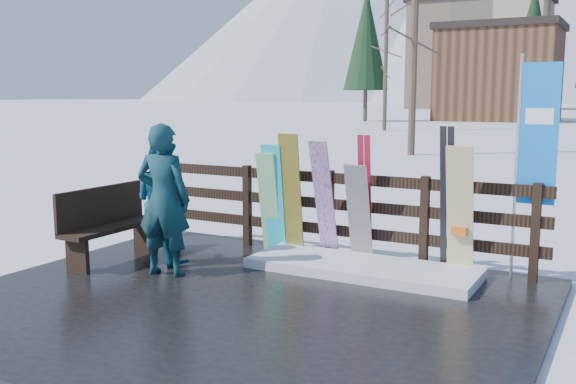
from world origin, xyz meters
The scene contains 16 objects.
ground centered at (0.00, 0.00, 0.00)m, with size 700.00×700.00×0.00m, color white.
deck centered at (0.00, 0.00, 0.04)m, with size 6.00×5.00×0.08m, color black.
fence centered at (0.00, 2.20, 0.74)m, with size 5.60×0.10×1.15m.
snow_patch centered at (0.72, 1.60, 0.14)m, with size 2.78×1.00×0.12m, color white.
bench centered at (-2.38, 0.54, 0.60)m, with size 0.41×1.50×0.97m.
snowboard_0 centered at (-0.73, 1.98, 0.82)m, with size 0.29×0.03×1.49m, color #1CC7E5.
snowboard_1 centered at (-0.81, 1.98, 0.76)m, with size 0.28×0.03×1.38m, color white.
snowboard_2 centered at (-0.46, 1.98, 0.90)m, with size 0.29×0.03×1.65m, color gold.
snowboard_3 centered at (0.03, 1.98, 0.86)m, with size 0.25×0.03×1.62m, color silver.
snowboard_4 centered at (0.51, 1.98, 0.72)m, with size 0.30×0.03×1.32m, color black.
snowboard_5 centered at (1.79, 1.98, 0.86)m, with size 0.31×0.03×1.59m, color silver.
ski_pair_a centered at (0.56, 2.05, 0.90)m, with size 0.17×0.18×1.65m.
ski_pair_b centered at (1.61, 2.05, 0.97)m, with size 0.17×0.25×1.78m.
rental_flag centered at (2.52, 2.25, 1.69)m, with size 0.45×0.04×2.60m.
person_front centered at (-1.32, 0.39, 0.99)m, with size 0.66×0.43×1.82m, color #17544B.
person_back centered at (-1.71, 0.83, 0.87)m, with size 0.77×0.60×1.59m, color navy.
Camera 1 is at (3.58, -5.46, 2.20)m, focal length 40.00 mm.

